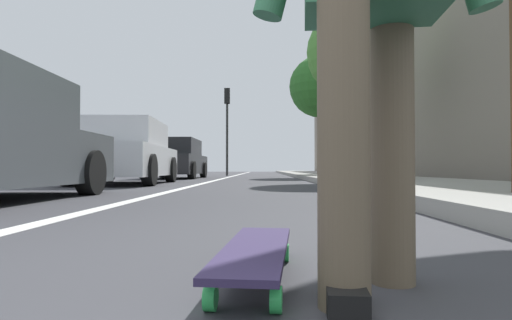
% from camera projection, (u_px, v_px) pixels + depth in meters
% --- Properties ---
extents(ground_plane, '(80.00, 80.00, 0.00)m').
position_uv_depth(ground_plane, '(253.00, 183.00, 10.44)').
color(ground_plane, '#38383D').
extents(lane_stripe_white, '(52.00, 0.16, 0.01)m').
position_uv_depth(lane_stripe_white, '(233.00, 176.00, 20.46)').
color(lane_stripe_white, silver).
rests_on(lane_stripe_white, ground).
extents(sidewalk_curb, '(52.00, 3.20, 0.14)m').
position_uv_depth(sidewalk_curb, '(329.00, 175.00, 18.38)').
color(sidewalk_curb, '#9E9B93').
rests_on(sidewalk_curb, ground).
extents(building_facade, '(40.00, 1.20, 8.04)m').
position_uv_depth(building_facade, '(371.00, 100.00, 22.40)').
color(building_facade, gray).
rests_on(building_facade, ground).
extents(skateboard, '(0.85, 0.27, 0.11)m').
position_uv_depth(skateboard, '(256.00, 252.00, 1.37)').
color(skateboard, green).
rests_on(skateboard, ground).
extents(parked_car_mid, '(4.27, 2.08, 1.50)m').
position_uv_depth(parked_car_mid, '(126.00, 154.00, 10.04)').
color(parked_car_mid, silver).
rests_on(parked_car_mid, ground).
extents(parked_car_far, '(4.28, 1.92, 1.48)m').
position_uv_depth(parked_car_far, '(176.00, 160.00, 15.82)').
color(parked_car_far, black).
rests_on(parked_car_far, ground).
extents(traffic_light, '(0.33, 0.28, 4.55)m').
position_uv_depth(traffic_light, '(227.00, 116.00, 21.77)').
color(traffic_light, '#2D2D2D').
rests_on(traffic_light, ground).
extents(street_tree_mid, '(2.51, 2.51, 4.95)m').
position_uv_depth(street_tree_mid, '(350.00, 53.00, 12.00)').
color(street_tree_mid, brown).
rests_on(street_tree_mid, ground).
extents(street_tree_far, '(2.71, 2.71, 5.34)m').
position_uv_depth(street_tree_far, '(320.00, 87.00, 18.44)').
color(street_tree_far, brown).
rests_on(street_tree_far, ground).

